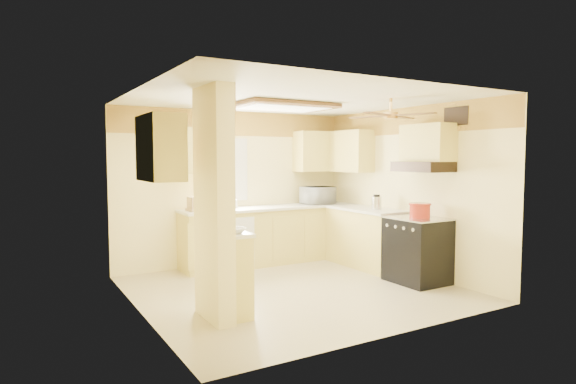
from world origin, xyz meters
TOP-DOWN VIEW (x-y plane):
  - floor at (0.00, 0.00)m, footprint 4.00×4.00m
  - ceiling at (0.00, 0.00)m, footprint 4.00×4.00m
  - wall_back at (0.00, 1.90)m, footprint 4.00×0.00m
  - wall_front at (0.00, -1.90)m, footprint 4.00×0.00m
  - wall_left at (-2.00, 0.00)m, footprint 0.00×3.80m
  - wall_right at (2.00, 0.00)m, footprint 0.00×3.80m
  - wallpaper_border at (0.00, 1.88)m, footprint 4.00×0.02m
  - partition_column at (-1.35, -0.55)m, footprint 0.20×0.70m
  - partition_ledge at (-1.13, -0.55)m, footprint 0.25×0.55m
  - ledge_top at (-1.13, -0.55)m, footprint 0.28×0.58m
  - lower_cabinets_back at (0.50, 1.60)m, footprint 3.00×0.60m
  - lower_cabinets_right at (1.70, 0.60)m, footprint 0.60×1.40m
  - countertop_back at (0.50, 1.59)m, footprint 3.04×0.64m
  - countertop_right at (1.69, 0.60)m, footprint 0.64×1.44m
  - dishwasher_panel at (-0.25, 1.29)m, footprint 0.58×0.02m
  - window at (-0.25, 1.89)m, footprint 0.92×0.02m
  - upper_cab_back_left at (-0.85, 1.72)m, footprint 0.60×0.35m
  - upper_cab_back_right at (1.55, 1.72)m, footprint 0.90×0.35m
  - upper_cab_right at (1.82, 1.25)m, footprint 0.35×1.00m
  - upper_cab_left_wall at (-1.82, -0.25)m, footprint 0.35×0.75m
  - upper_cab_over_stove at (1.82, -0.55)m, footprint 0.35×0.76m
  - stove at (1.67, -0.55)m, footprint 0.68×0.77m
  - range_hood at (1.74, -0.55)m, footprint 0.50×0.76m
  - poster_menu at (-1.24, -0.55)m, footprint 0.02×0.42m
  - poster_nashville at (-1.24, -0.55)m, footprint 0.02×0.42m
  - ceiling_light_panel at (0.10, 0.50)m, footprint 1.35×0.95m
  - ceiling_fan at (1.00, -0.70)m, footprint 1.15×1.15m
  - vent_grate at (1.98, -0.90)m, footprint 0.02×0.40m
  - microwave at (1.41, 1.56)m, footprint 0.57×0.40m
  - bowl at (-1.16, -0.67)m, footprint 0.27×0.27m
  - dutch_oven at (1.68, -0.57)m, footprint 0.30×0.30m
  - kettle at (1.69, 0.34)m, footprint 0.15×0.15m
  - dish_rack at (-0.73, 1.60)m, footprint 0.38×0.29m
  - utensil_crock at (-0.12, 1.68)m, footprint 0.10×0.10m

SIDE VIEW (x-z plane):
  - floor at x=0.00m, z-range 0.00..0.00m
  - dishwasher_panel at x=-0.25m, z-range 0.03..0.83m
  - partition_ledge at x=-1.13m, z-range 0.00..0.90m
  - lower_cabinets_back at x=0.50m, z-range 0.00..0.90m
  - lower_cabinets_right at x=1.70m, z-range 0.00..0.90m
  - stove at x=1.67m, z-range 0.00..0.92m
  - ledge_top at x=-1.13m, z-range 0.90..0.94m
  - countertop_back at x=0.50m, z-range 0.90..0.94m
  - countertop_right at x=1.69m, z-range 0.90..0.94m
  - bowl at x=-1.16m, z-range 0.94..1.00m
  - utensil_crock at x=-0.12m, z-range 0.91..1.11m
  - dish_rack at x=-0.73m, z-range 0.91..1.12m
  - dutch_oven at x=1.68m, z-range 0.92..1.12m
  - kettle at x=1.69m, z-range 0.93..1.17m
  - microwave at x=1.41m, z-range 0.94..1.24m
  - poster_nashville at x=-1.24m, z-range 0.92..1.48m
  - wall_back at x=0.00m, z-range -0.75..3.25m
  - wall_front at x=0.00m, z-range -0.75..3.25m
  - wall_left at x=-2.00m, z-range -0.65..3.15m
  - wall_right at x=2.00m, z-range -0.65..3.15m
  - partition_column at x=-1.35m, z-range 0.00..2.50m
  - window at x=-0.25m, z-range 1.04..2.06m
  - range_hood at x=1.74m, z-range 1.55..1.69m
  - upper_cab_back_left at x=-0.85m, z-range 1.50..2.20m
  - upper_cab_back_right at x=1.55m, z-range 1.50..2.20m
  - upper_cab_right at x=1.82m, z-range 1.50..2.20m
  - upper_cab_left_wall at x=-1.82m, z-range 1.50..2.20m
  - poster_menu at x=-1.24m, z-range 1.57..2.14m
  - upper_cab_over_stove at x=1.82m, z-range 1.69..2.21m
  - ceiling_fan at x=1.00m, z-range 2.16..2.42m
  - wallpaper_border at x=0.00m, z-range 2.10..2.50m
  - vent_grate at x=1.98m, z-range 2.17..2.42m
  - ceiling_light_panel at x=0.10m, z-range 2.42..2.49m
  - ceiling at x=0.00m, z-range 2.50..2.50m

